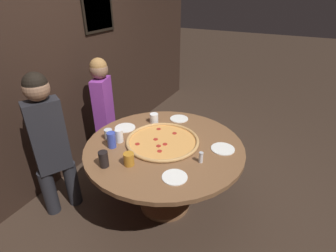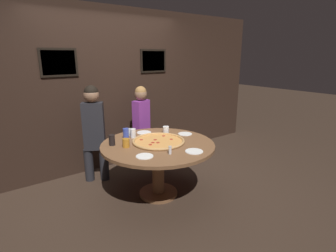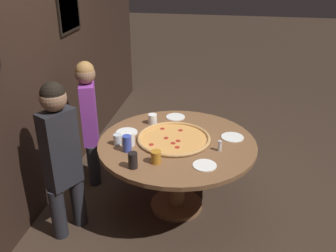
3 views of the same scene
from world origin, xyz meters
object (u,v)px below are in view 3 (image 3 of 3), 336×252
drink_cup_beside_pizza (127,143)px  drink_cup_front_edge (153,119)px  condiment_shaker (220,146)px  white_plate_left_side (232,137)px  dining_table (177,155)px  giant_pizza (174,138)px  drink_cup_by_shaker (131,139)px  diner_side_left (89,116)px  white_plate_beside_cup (205,165)px  drink_cup_far_right (156,157)px  diner_far_left (61,152)px  drink_cup_far_left (133,160)px  drink_cup_near_left (118,140)px  white_plate_right_side (175,117)px  white_plate_near_front (127,132)px

drink_cup_beside_pizza → drink_cup_front_edge: bearing=-9.6°
condiment_shaker → white_plate_left_side: bearing=-21.6°
dining_table → condiment_shaker: bearing=-104.1°
giant_pizza → drink_cup_beside_pizza: bearing=127.2°
drink_cup_by_shaker → giant_pizza: bearing=-64.8°
giant_pizza → diner_side_left: (0.31, 0.95, 0.02)m
white_plate_beside_cup → drink_cup_far_right: bearing=92.9°
drink_cup_beside_pizza → white_plate_beside_cup: (-0.13, -0.70, -0.07)m
drink_cup_by_shaker → condiment_shaker: (0.04, -0.81, -0.01)m
condiment_shaker → drink_cup_front_edge: bearing=57.4°
drink_cup_by_shaker → diner_far_left: size_ratio=0.09×
condiment_shaker → diner_far_left: bearing=107.1°
drink_cup_far_right → condiment_shaker: drink_cup_far_right is taller
drink_cup_far_left → drink_cup_front_edge: size_ratio=1.35×
drink_cup_far_right → diner_side_left: bearing=49.5°
drink_cup_far_right → white_plate_beside_cup: 0.41m
drink_cup_near_left → condiment_shaker: drink_cup_near_left is taller
giant_pizza → condiment_shaker: condiment_shaker is taller
drink_cup_near_left → diner_side_left: (0.49, 0.46, -0.01)m
drink_cup_beside_pizza → drink_cup_near_left: (0.10, 0.12, -0.02)m
drink_cup_far_left → diner_far_left: 0.63m
drink_cup_beside_pizza → diner_far_left: bearing=117.1°
drink_cup_by_shaker → diner_side_left: (0.48, 0.58, -0.03)m
drink_cup_front_edge → white_plate_left_side: size_ratio=0.48×
white_plate_right_side → white_plate_beside_cup: bearing=-157.1°
drink_cup_far_right → white_plate_near_front: size_ratio=0.51×
giant_pizza → white_plate_right_side: size_ratio=3.45×
giant_pizza → dining_table: bearing=-134.2°
drink_cup_beside_pizza → white_plate_left_side: size_ratio=0.70×
drink_cup_beside_pizza → drink_cup_far_left: 0.29m
giant_pizza → drink_cup_front_edge: (0.32, 0.27, 0.04)m
diner_side_left → white_plate_near_front: bearing=44.1°
drink_cup_front_edge → white_plate_left_side: 0.84m
drink_cup_beside_pizza → drink_cup_far_right: bearing=-117.6°
white_plate_left_side → white_plate_beside_cup: bearing=158.7°
white_plate_right_side → drink_cup_by_shaker: bearing=155.9°
drink_cup_far_left → white_plate_near_front: bearing=20.3°
drink_cup_far_right → drink_cup_far_left: size_ratio=0.79×
drink_cup_beside_pizza → drink_cup_far_left: drink_cup_beside_pizza is taller
drink_cup_far_left → white_plate_right_side: bearing=-10.0°
drink_cup_far_left → diner_far_left: (0.00, 0.63, 0.01)m
giant_pizza → drink_cup_far_right: bearing=169.5°
giant_pizza → white_plate_beside_cup: giant_pizza is taller
drink_cup_front_edge → drink_cup_by_shaker: bearing=168.6°
drink_cup_near_left → white_plate_near_front: drink_cup_near_left is taller
white_plate_right_side → diner_side_left: (-0.21, 0.89, 0.03)m
drink_cup_front_edge → white_plate_right_side: drink_cup_front_edge is taller
drink_cup_beside_pizza → white_plate_beside_cup: bearing=-100.7°
giant_pizza → drink_cup_by_shaker: 0.41m
drink_cup_beside_pizza → diner_far_left: diner_far_left is taller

